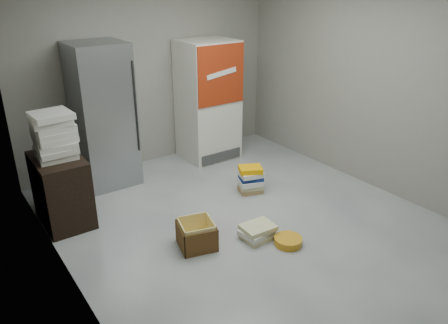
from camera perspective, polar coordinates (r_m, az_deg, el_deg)
ground at (r=5.07m, az=4.12°, el=-8.48°), size 5.00×5.00×0.00m
room_shell at (r=4.40m, az=4.80°, el=11.86°), size 4.04×5.04×2.82m
steel_fridge at (r=6.00m, az=-15.53°, el=5.83°), size 0.70×0.72×1.90m
coke_cooler at (r=6.71m, az=-2.10°, el=8.05°), size 0.80×0.73×1.80m
wood_shelf at (r=5.33m, az=-20.47°, el=-3.43°), size 0.50×0.80×0.80m
supply_box_stack at (r=5.09m, az=-21.33°, el=3.28°), size 0.43×0.45×0.52m
phonebook_stack_main at (r=5.75m, az=3.49°, el=-2.32°), size 0.37×0.34×0.36m
phonebook_stack_side at (r=4.84m, az=4.44°, el=-9.05°), size 0.39×0.32×0.16m
cardboard_box at (r=4.68m, az=-3.60°, el=-9.64°), size 0.45×0.45×0.30m
bucket_lid at (r=4.79m, az=8.37°, el=-10.17°), size 0.40×0.40×0.08m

